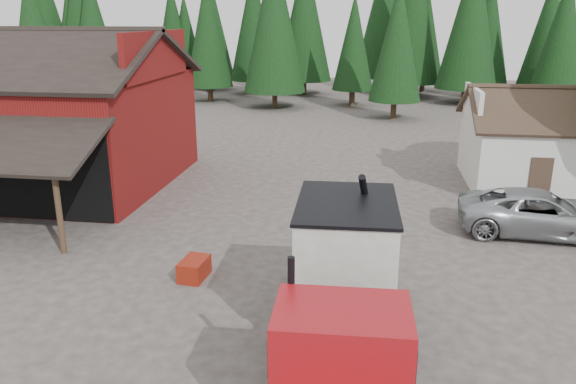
# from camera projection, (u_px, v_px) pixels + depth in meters

# --- Properties ---
(ground) EXTENTS (120.00, 120.00, 0.00)m
(ground) POSITION_uv_depth(u_px,v_px,m) (208.00, 294.00, 16.04)
(ground) COLOR #423833
(ground) RESTS_ON ground
(red_barn) EXTENTS (12.80, 13.63, 7.18)m
(red_barn) POSITION_uv_depth(u_px,v_px,m) (38.00, 126.00, 26.16)
(red_barn) COLOR maroon
(red_barn) RESTS_ON ground
(farmhouse) EXTENTS (8.60, 6.42, 4.65)m
(farmhouse) POSITION_uv_depth(u_px,v_px,m) (558.00, 150.00, 25.94)
(farmhouse) COLOR silver
(farmhouse) RESTS_ON ground
(conifer_backdrop) EXTENTS (76.00, 16.00, 16.00)m
(conifer_backdrop) POSITION_uv_depth(u_px,v_px,m) (328.00, 96.00, 55.66)
(conifer_backdrop) COLOR black
(conifer_backdrop) RESTS_ON ground
(near_pine_a) EXTENTS (4.40, 4.40, 11.40)m
(near_pine_a) POSITION_uv_depth(u_px,v_px,m) (34.00, 32.00, 43.70)
(near_pine_a) COLOR #382619
(near_pine_a) RESTS_ON ground
(near_pine_b) EXTENTS (3.96, 3.96, 10.40)m
(near_pine_b) POSITION_uv_depth(u_px,v_px,m) (397.00, 40.00, 41.72)
(near_pine_b) COLOR #382619
(near_pine_b) RESTS_ON ground
(near_pine_d) EXTENTS (5.28, 5.28, 13.40)m
(near_pine_d) POSITION_uv_depth(u_px,v_px,m) (274.00, 19.00, 46.48)
(near_pine_d) COLOR #382619
(near_pine_d) RESTS_ON ground
(feed_truck) EXTENTS (2.87, 8.96, 4.01)m
(feed_truck) POSITION_uv_depth(u_px,v_px,m) (344.00, 293.00, 12.10)
(feed_truck) COLOR black
(feed_truck) RESTS_ON ground
(silver_car) EXTENTS (5.91, 3.04, 1.60)m
(silver_car) POSITION_uv_depth(u_px,v_px,m) (541.00, 213.00, 20.25)
(silver_car) COLOR #A7ABAF
(silver_car) RESTS_ON ground
(equip_box) EXTENTS (0.80, 1.16, 0.60)m
(equip_box) POSITION_uv_depth(u_px,v_px,m) (194.00, 269.00, 16.95)
(equip_box) COLOR maroon
(equip_box) RESTS_ON ground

